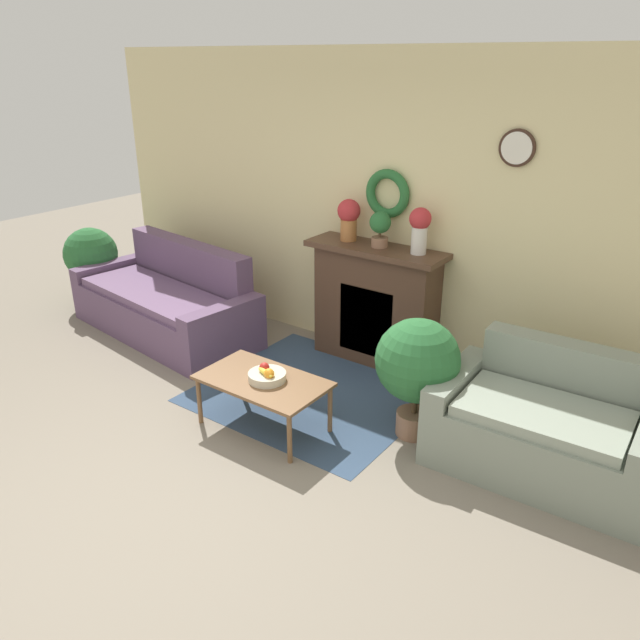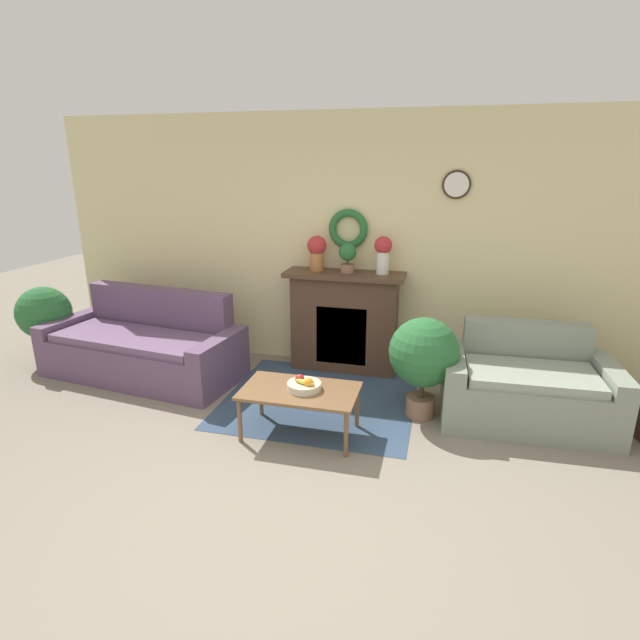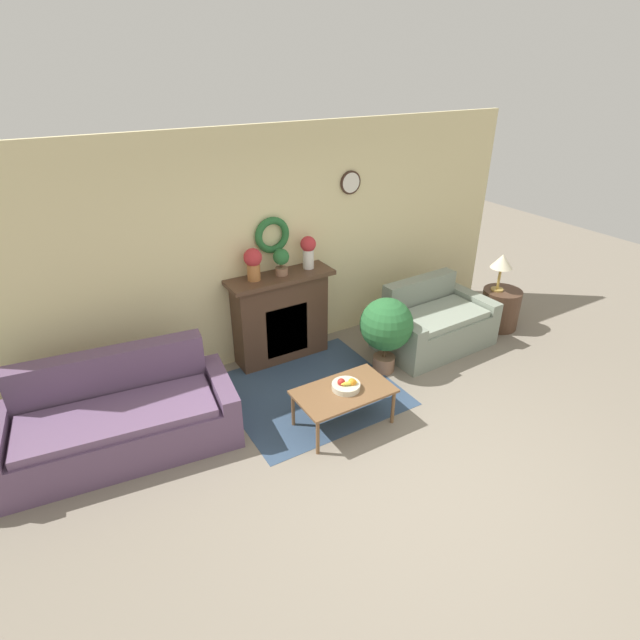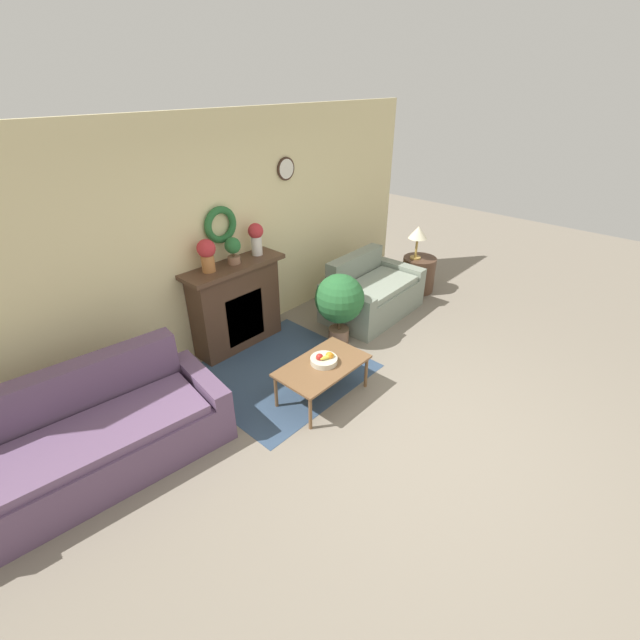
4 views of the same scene
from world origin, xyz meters
The scene contains 14 objects.
ground_plane centered at (0.00, 0.00, 0.00)m, with size 16.00×16.00×0.00m, color gray.
floor_rug centered at (-0.11, 1.67, 0.00)m, with size 1.80×1.66×0.01m.
wall_back centered at (0.00, 2.69, 1.35)m, with size 6.80×0.15×2.70m.
fireplace centered at (-0.04, 2.48, 0.55)m, with size 1.26×0.41×1.09m.
couch_left centered at (-2.08, 1.81, 0.30)m, with size 2.19×1.14×0.89m.
loveseat_right centered at (1.74, 1.75, 0.30)m, with size 1.46×0.90×0.82m.
coffee_table centered at (-0.11, 1.01, 0.37)m, with size 0.96×0.56×0.41m.
fruit_bowl centered at (-0.07, 1.02, 0.45)m, with size 0.28×0.28×0.12m.
side_table_by_loveseat centered at (2.86, 1.65, 0.27)m, with size 0.51×0.51×0.54m.
table_lamp centered at (2.80, 1.70, 0.93)m, with size 0.29×0.29×0.50m.
vase_on_mantel_left centered at (-0.35, 2.49, 1.30)m, with size 0.20×0.20×0.37m.
vase_on_mantel_right centered at (0.35, 2.49, 1.32)m, with size 0.18×0.18×0.39m.
potted_plant_on_mantel centered at (-0.02, 2.47, 1.27)m, with size 0.19×0.19×0.31m.
potted_plant_floor_by_loveseat centered at (0.85, 1.59, 0.58)m, with size 0.61×0.61×0.92m.
Camera 4 is at (-2.77, -1.38, 2.97)m, focal length 24.00 mm.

